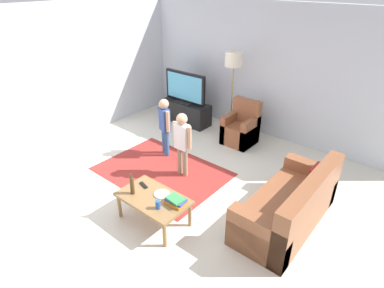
{
  "coord_description": "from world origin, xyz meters",
  "views": [
    {
      "loc": [
        2.94,
        -2.92,
        3.12
      ],
      "look_at": [
        0.0,
        0.6,
        0.65
      ],
      "focal_mm": 29.58,
      "sensor_mm": 36.0,
      "label": 1
    }
  ],
  "objects": [
    {
      "name": "soda_can",
      "position": [
        0.53,
        -0.72,
        0.48
      ],
      "size": [
        0.07,
        0.07,
        0.12
      ],
      "primitive_type": "cylinder",
      "color": "#2659B2",
      "rests_on": "coffee_table"
    },
    {
      "name": "child_center",
      "position": [
        -0.18,
        0.56,
        0.7
      ],
      "size": [
        0.39,
        0.19,
        1.16
      ],
      "color": "gray",
      "rests_on": "ground"
    },
    {
      "name": "wall_back",
      "position": [
        0.0,
        3.0,
        1.35
      ],
      "size": [
        6.0,
        0.12,
        2.7
      ],
      "primitive_type": "cube",
      "color": "silver",
      "rests_on": "ground"
    },
    {
      "name": "child_near_tv",
      "position": [
        -0.9,
        0.88,
        0.69
      ],
      "size": [
        0.36,
        0.22,
        1.14
      ],
      "color": "#33598C",
      "rests_on": "ground"
    },
    {
      "name": "wall_left",
      "position": [
        -3.0,
        0.0,
        1.35
      ],
      "size": [
        0.12,
        6.0,
        2.7
      ],
      "primitive_type": "cube",
      "color": "silver",
      "rests_on": "ground"
    },
    {
      "name": "area_rug",
      "position": [
        -0.52,
        0.38,
        0.0
      ],
      "size": [
        2.2,
        1.6,
        0.01
      ],
      "primitive_type": "cube",
      "color": "#9E2D28",
      "rests_on": "ground"
    },
    {
      "name": "bottle",
      "position": [
        0.03,
        -0.72,
        0.56
      ],
      "size": [
        0.06,
        0.06,
        0.33
      ],
      "color": "#4C3319",
      "rests_on": "coffee_table"
    },
    {
      "name": "floor_lamp",
      "position": [
        -0.46,
        2.45,
        1.54
      ],
      "size": [
        0.36,
        0.36,
        1.78
      ],
      "color": "#262626",
      "rests_on": "ground"
    },
    {
      "name": "book_stack",
      "position": [
        0.64,
        -0.5,
        0.46
      ],
      "size": [
        0.28,
        0.22,
        0.1
      ],
      "color": "orange",
      "rests_on": "coffee_table"
    },
    {
      "name": "tv_stand",
      "position": [
        -1.6,
        2.3,
        0.24
      ],
      "size": [
        1.2,
        0.44,
        0.5
      ],
      "color": "black",
      "rests_on": "ground"
    },
    {
      "name": "coffee_table",
      "position": [
        0.31,
        -0.6,
        0.37
      ],
      "size": [
        1.0,
        0.6,
        0.42
      ],
      "color": "olive",
      "rests_on": "ground"
    },
    {
      "name": "ground",
      "position": [
        0.0,
        0.0,
        0.0
      ],
      "size": [
        7.8,
        7.8,
        0.0
      ],
      "primitive_type": "plane",
      "color": "beige"
    },
    {
      "name": "armchair",
      "position": [
        -0.05,
        2.26,
        0.3
      ],
      "size": [
        0.6,
        0.6,
        0.9
      ],
      "color": "brown",
      "rests_on": "ground"
    },
    {
      "name": "plate",
      "position": [
        0.36,
        -0.48,
        0.43
      ],
      "size": [
        0.22,
        0.22,
        0.02
      ],
      "color": "white",
      "rests_on": "coffee_table"
    },
    {
      "name": "tv_remote",
      "position": [
        0.01,
        -0.5,
        0.43
      ],
      "size": [
        0.18,
        0.09,
        0.02
      ],
      "primitive_type": "cube",
      "rotation": [
        0.0,
        0.0,
        -0.26
      ],
      "color": "black",
      "rests_on": "coffee_table"
    },
    {
      "name": "couch",
      "position": [
        1.81,
        0.57,
        0.29
      ],
      "size": [
        0.8,
        1.8,
        0.86
      ],
      "color": "brown",
      "rests_on": "ground"
    },
    {
      "name": "tv",
      "position": [
        -1.6,
        2.28,
        0.85
      ],
      "size": [
        1.1,
        0.28,
        0.71
      ],
      "color": "black",
      "rests_on": "tv_stand"
    }
  ]
}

